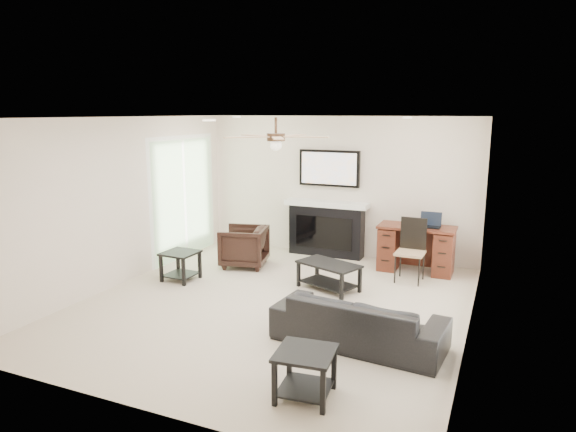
{
  "coord_description": "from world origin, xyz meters",
  "views": [
    {
      "loc": [
        2.8,
        -5.99,
        2.57
      ],
      "look_at": [
        0.02,
        0.46,
        1.14
      ],
      "focal_mm": 32.0,
      "sensor_mm": 36.0,
      "label": 1
    }
  ],
  "objects_px": {
    "armchair": "(244,246)",
    "fireplace_unit": "(326,204)",
    "sofa": "(359,321)",
    "desk": "(416,249)",
    "coffee_table": "(329,276)"
  },
  "relations": [
    {
      "from": "armchair",
      "to": "desk",
      "type": "xyz_separation_m",
      "value": [
        2.72,
        0.84,
        0.04
      ]
    },
    {
      "from": "fireplace_unit",
      "to": "desk",
      "type": "bearing_deg",
      "value": -11.12
    },
    {
      "from": "sofa",
      "to": "desk",
      "type": "relative_size",
      "value": 1.56
    },
    {
      "from": "sofa",
      "to": "armchair",
      "type": "height_order",
      "value": "armchair"
    },
    {
      "from": "coffee_table",
      "to": "fireplace_unit",
      "type": "xyz_separation_m",
      "value": [
        -0.64,
        1.72,
        0.75
      ]
    },
    {
      "from": "armchair",
      "to": "fireplace_unit",
      "type": "relative_size",
      "value": 0.39
    },
    {
      "from": "sofa",
      "to": "coffee_table",
      "type": "bearing_deg",
      "value": -55.57
    },
    {
      "from": "armchair",
      "to": "fireplace_unit",
      "type": "bearing_deg",
      "value": 124.21
    },
    {
      "from": "armchair",
      "to": "desk",
      "type": "height_order",
      "value": "desk"
    },
    {
      "from": "armchair",
      "to": "desk",
      "type": "bearing_deg",
      "value": 93.56
    },
    {
      "from": "armchair",
      "to": "coffee_table",
      "type": "height_order",
      "value": "armchair"
    },
    {
      "from": "sofa",
      "to": "desk",
      "type": "xyz_separation_m",
      "value": [
        0.12,
        2.99,
        0.1
      ]
    },
    {
      "from": "fireplace_unit",
      "to": "armchair",
      "type": "bearing_deg",
      "value": -132.19
    },
    {
      "from": "fireplace_unit",
      "to": "desk",
      "type": "relative_size",
      "value": 1.57
    },
    {
      "from": "armchair",
      "to": "fireplace_unit",
      "type": "distance_m",
      "value": 1.69
    }
  ]
}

